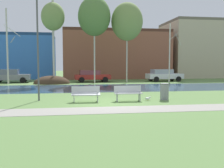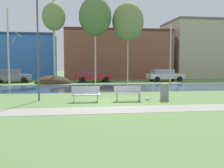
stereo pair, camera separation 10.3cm
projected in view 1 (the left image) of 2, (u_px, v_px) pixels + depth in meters
ground_plane at (94, 87)px, 23.88m from camera, size 120.00×120.00×0.00m
paved_path_strip at (115, 110)px, 11.85m from camera, size 60.00×1.81×0.01m
river_band at (95, 88)px, 22.85m from camera, size 80.00×7.56×0.01m
soil_mound at (52, 84)px, 27.91m from camera, size 3.92×3.04×1.74m
bench_left at (86, 93)px, 14.38m from camera, size 1.61×0.60×0.87m
bench_right at (128, 93)px, 14.74m from camera, size 1.61×0.60×0.87m
trash_bin at (164, 91)px, 15.22m from camera, size 0.53×0.53×0.98m
seagull at (148, 98)px, 14.89m from camera, size 0.39×0.15×0.24m
streetlamp at (37, 31)px, 14.57m from camera, size 0.32×0.32×6.10m
birch_far_left at (7, 46)px, 27.03m from camera, size 1.52×2.26×7.97m
birch_left at (53, 17)px, 26.98m from camera, size 2.45×2.45×9.15m
birch_center_left at (94, 16)px, 28.16m from camera, size 3.59×3.59×9.54m
birch_center at (127, 22)px, 28.88m from camera, size 3.57×3.57×9.05m
birch_center_right at (170, 52)px, 29.81m from camera, size 1.42×2.37×6.84m
parked_van_nearest_grey at (10, 76)px, 29.37m from camera, size 4.36×2.33×1.54m
parked_sedan_second_red at (92, 76)px, 30.42m from camera, size 4.30×2.19×1.39m
parked_hatch_third_white at (164, 75)px, 31.73m from camera, size 4.51×2.29×1.49m
building_blue_store at (11, 57)px, 37.81m from camera, size 12.52×6.58×6.48m
building_brick_low at (114, 55)px, 40.01m from camera, size 15.46×9.65×7.09m
building_beige_block at (210, 50)px, 41.99m from camera, size 14.77×8.80×8.91m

